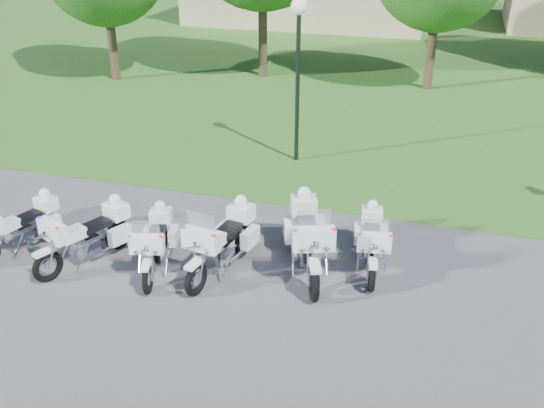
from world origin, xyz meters
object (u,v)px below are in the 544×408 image
(motorcycle_2, at_px, (88,233))
(lamp_post, at_px, (298,42))
(motorcycle_1, at_px, (22,224))
(motorcycle_5, at_px, (308,236))
(motorcycle_3, at_px, (156,242))
(motorcycle_6, at_px, (372,240))
(motorcycle_4, at_px, (223,239))

(motorcycle_2, relative_size, lamp_post, 0.48)
(motorcycle_1, xyz_separation_m, motorcycle_5, (5.97, 0.98, 0.14))
(motorcycle_3, height_order, motorcycle_6, motorcycle_3)
(motorcycle_3, distance_m, motorcycle_6, 4.35)
(motorcycle_1, xyz_separation_m, motorcycle_4, (4.36, 0.47, 0.08))
(motorcycle_6, distance_m, lamp_post, 6.42)
(motorcycle_1, relative_size, lamp_post, 0.46)
(motorcycle_3, bearing_deg, motorcycle_1, -12.51)
(motorcycle_4, bearing_deg, motorcycle_2, 20.84)
(motorcycle_4, distance_m, lamp_post, 6.57)
(lamp_post, bearing_deg, motorcycle_2, -112.50)
(motorcycle_4, bearing_deg, motorcycle_5, -152.39)
(motorcycle_1, relative_size, motorcycle_2, 0.95)
(motorcycle_5, relative_size, lamp_post, 0.56)
(motorcycle_4, height_order, motorcycle_6, motorcycle_4)
(motorcycle_4, relative_size, lamp_post, 0.53)
(motorcycle_4, distance_m, motorcycle_6, 2.99)
(motorcycle_2, xyz_separation_m, motorcycle_4, (2.73, 0.51, 0.03))
(motorcycle_3, xyz_separation_m, lamp_post, (1.28, 6.33, 2.76))
(motorcycle_2, distance_m, motorcycle_6, 5.76)
(motorcycle_2, bearing_deg, motorcycle_1, 22.94)
(motorcycle_2, relative_size, motorcycle_3, 1.04)
(motorcycle_5, xyz_separation_m, motorcycle_6, (1.22, 0.45, -0.14))
(motorcycle_3, xyz_separation_m, motorcycle_4, (1.31, 0.34, 0.08))
(motorcycle_2, relative_size, motorcycle_4, 0.90)
(motorcycle_4, relative_size, motorcycle_5, 0.96)
(motorcycle_5, height_order, lamp_post, lamp_post)
(motorcycle_4, bearing_deg, motorcycle_1, 16.41)
(motorcycle_4, bearing_deg, motorcycle_6, -151.06)
(motorcycle_1, xyz_separation_m, motorcycle_6, (7.19, 1.43, 0.00))
(motorcycle_3, xyz_separation_m, motorcycle_5, (2.93, 0.84, 0.13))
(motorcycle_6, height_order, lamp_post, lamp_post)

